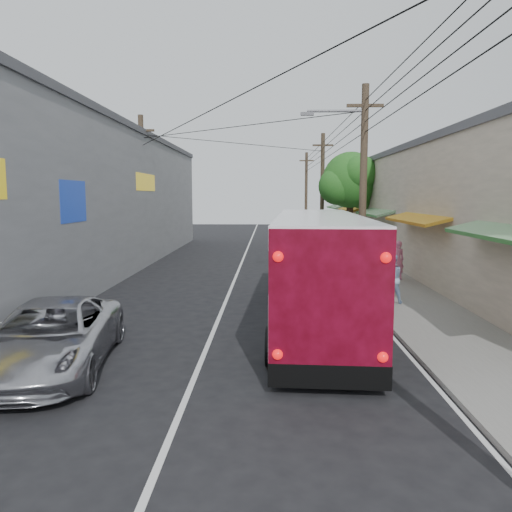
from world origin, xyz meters
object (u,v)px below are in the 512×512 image
Objects in this scene: parked_car_far at (301,240)px; pedestrian_near at (397,260)px; pedestrian_far at (391,279)px; parked_car_mid at (309,251)px; coach_bus at (318,267)px; parked_suv at (317,261)px; jeepney at (50,336)px.

parked_car_far is 2.55× the size of pedestrian_near.
parked_car_mid is at bearing -83.29° from pedestrian_far.
parked_car_far is 2.56× the size of pedestrian_far.
parked_suv is (0.79, 8.40, -0.90)m from coach_bus.
parked_car_far is at bearing -84.78° from pedestrian_near.
parked_car_far is at bearing 90.22° from parked_car_mid.
parked_suv is 6.44m from pedestrian_far.
parked_car_far reaches higher than parked_car_mid.
pedestrian_far is (1.93, -6.14, 0.19)m from parked_suv.
pedestrian_far is at bearing -86.15° from parked_car_far.
parked_car_mid is at bearing -92.24° from parked_car_far.
coach_bus is at bearing -97.83° from parked_suv.
coach_bus is 8.31m from pedestrian_near.
parked_suv is 1.38× the size of parked_car_mid.
jeepney is at bearing -121.54° from parked_suv.
coach_bus reaches higher than jeepney.
parked_car_far is at bearing 87.58° from parked_suv.
pedestrian_near reaches higher than parked_car_far.
parked_car_mid is 7.06m from parked_car_far.
pedestrian_far is at bearing -74.96° from parked_suv.
pedestrian_far reaches higher than parked_car_far.
jeepney is 14.43m from parked_suv.
coach_bus is 6.61× the size of pedestrian_near.
coach_bus is 2.14× the size of jeepney.
coach_bus is at bearing -93.19° from parked_car_mid.
pedestrian_near reaches higher than pedestrian_far.
jeepney reaches higher than parked_car_mid.
coach_bus is 2.60× the size of parked_car_far.
parked_car_mid is (0.00, 4.93, -0.12)m from parked_suv.
parked_suv is 3.13× the size of pedestrian_near.
parked_suv is at bearing -29.41° from pedestrian_near.
coach_bus is at bearing -94.47° from parked_car_far.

